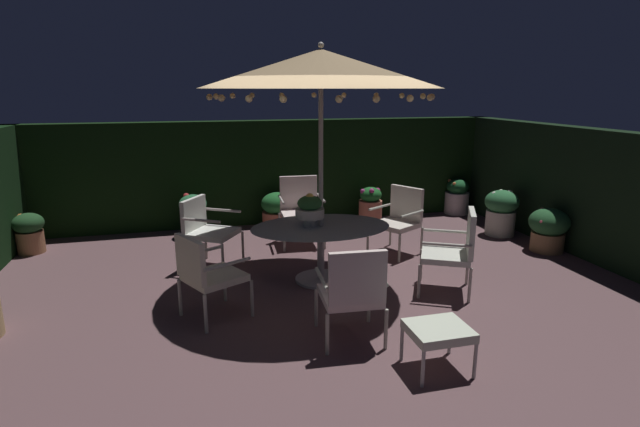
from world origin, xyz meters
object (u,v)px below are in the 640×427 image
at_px(patio_chair_east, 300,206).
at_px(patio_chair_southwest, 353,290).
at_px(patio_umbrella, 321,69).
at_px(patio_chair_southeast, 206,227).
at_px(potted_plant_right_far, 277,210).
at_px(patio_chair_south, 206,271).
at_px(ottoman_footrest, 439,332).
at_px(potted_plant_front_corner, 193,214).
at_px(patio_dining_table, 321,237).
at_px(centerpiece_planter, 310,208).
at_px(potted_plant_back_right, 501,211).
at_px(potted_plant_left_near, 457,197).
at_px(potted_plant_back_left, 29,231).
at_px(patio_chair_northeast, 400,216).
at_px(patio_chair_north, 456,247).
at_px(potted_plant_right_near, 549,228).
at_px(potted_plant_back_center, 370,205).

relative_size(patio_chair_east, patio_chair_southwest, 1.06).
relative_size(patio_umbrella, patio_chair_southeast, 3.03).
bearing_deg(potted_plant_right_far, patio_chair_south, -111.66).
relative_size(patio_chair_east, potted_plant_right_far, 1.66).
bearing_deg(ottoman_footrest, potted_plant_front_corner, 112.96).
bearing_deg(potted_plant_front_corner, patio_dining_table, -57.59).
bearing_deg(centerpiece_planter, ottoman_footrest, -75.39).
distance_m(potted_plant_back_right, potted_plant_left_near, 1.48).
distance_m(centerpiece_planter, ottoman_footrest, 2.40).
relative_size(patio_umbrella, potted_plant_back_right, 3.84).
bearing_deg(patio_chair_southwest, potted_plant_back_left, 134.96).
bearing_deg(patio_chair_northeast, patio_chair_southeast, 178.62).
relative_size(patio_dining_table, patio_chair_north, 1.74).
bearing_deg(patio_umbrella, patio_chair_southwest, -94.19).
relative_size(patio_chair_northeast, patio_chair_south, 1.04).
bearing_deg(potted_plant_front_corner, patio_umbrella, -57.59).
bearing_deg(patio_chair_northeast, potted_plant_left_near, 42.92).
bearing_deg(patio_chair_southwest, patio_chair_southeast, 116.67).
relative_size(patio_chair_north, patio_chair_south, 1.09).
distance_m(potted_plant_front_corner, potted_plant_back_right, 5.07).
relative_size(potted_plant_right_near, potted_plant_back_right, 0.87).
xyz_separation_m(centerpiece_planter, patio_chair_east, (0.24, 1.63, -0.36)).
xyz_separation_m(patio_dining_table, ottoman_footrest, (0.45, -2.25, -0.23)).
height_order(patio_chair_south, potted_plant_left_near, patio_chair_south).
height_order(patio_chair_southeast, potted_plant_back_right, patio_chair_southeast).
relative_size(patio_dining_table, potted_plant_front_corner, 2.49).
bearing_deg(centerpiece_planter, potted_plant_back_left, 150.16).
relative_size(patio_chair_northeast, patio_chair_southwest, 0.99).
distance_m(potted_plant_back_left, potted_plant_right_far, 3.80).
relative_size(centerpiece_planter, potted_plant_back_left, 0.69).
bearing_deg(patio_chair_north, potted_plant_right_near, 25.76).
distance_m(ottoman_footrest, potted_plant_left_near, 5.77).
bearing_deg(potted_plant_back_center, ottoman_footrest, -103.43).
bearing_deg(potted_plant_front_corner, patio_chair_southeast, -84.19).
bearing_deg(potted_plant_front_corner, potted_plant_back_right, -13.67).
bearing_deg(potted_plant_back_center, potted_plant_back_right, -33.52).
relative_size(patio_chair_southwest, potted_plant_back_left, 1.62).
xyz_separation_m(patio_chair_southeast, potted_plant_back_center, (2.93, 1.56, -0.24)).
relative_size(centerpiece_planter, patio_chair_east, 0.40).
xyz_separation_m(patio_chair_east, patio_chair_southeast, (-1.46, -0.76, -0.02)).
distance_m(patio_chair_northeast, patio_chair_south, 3.24).
bearing_deg(patio_chair_southwest, patio_dining_table, 85.81).
bearing_deg(potted_plant_back_right, patio_chair_southwest, -141.29).
bearing_deg(patio_dining_table, patio_chair_southeast, 147.73).
distance_m(patio_umbrella, patio_chair_southeast, 2.59).
relative_size(patio_chair_north, patio_chair_southeast, 1.06).
bearing_deg(patio_umbrella, potted_plant_front_corner, 122.41).
xyz_separation_m(potted_plant_right_far, potted_plant_back_right, (3.51, -1.38, 0.09)).
height_order(centerpiece_planter, patio_chair_south, centerpiece_planter).
height_order(patio_dining_table, potted_plant_back_right, potted_plant_back_right).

